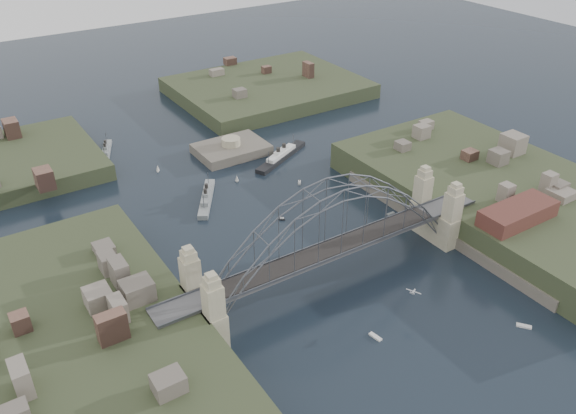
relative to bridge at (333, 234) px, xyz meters
The scene contains 21 objects.
ground 12.32m from the bridge, ahead, with size 500.00×500.00×0.00m, color black.
bridge is the anchor object (origin of this frame).
shore_west 58.25m from the bridge, behind, with size 50.50×90.00×12.00m.
shore_east 58.25m from the bridge, ahead, with size 50.50×90.00×12.00m.
headland_ne 121.38m from the bridge, 65.56° to the left, with size 70.00×55.00×9.50m, color #313B21.
fort_island 72.14m from the bridge, 80.27° to the left, with size 22.00×16.00×9.40m.
wharf_shed 46.23m from the bridge, 17.65° to the right, with size 20.00×8.00×4.00m, color #592D26.
finger_pier 49.40m from the bridge, 35.68° to the right, with size 4.00×22.00×1.40m, color #4F4F52.
naval_cruiser_near 49.11m from the bridge, 99.78° to the left, with size 13.13×18.74×6.12m.
naval_cruiser_far 94.95m from the bridge, 103.40° to the left, with size 8.46×16.34×5.64m.
ocean_liner 63.57m from the bridge, 68.06° to the left, with size 23.86×14.20×6.13m.
aeroplane 20.91m from the bridge, 70.57° to the right, with size 1.85×3.03×0.47m.
small_boat_a 35.80m from the bridge, 133.86° to the left, with size 2.13×1.93×1.43m.
small_boat_b 30.09m from the bridge, 81.42° to the left, with size 1.61×1.35×1.43m.
small_boat_c 23.75m from the bridge, 100.81° to the right, with size 1.37×2.97×0.45m.
small_boat_d 47.22m from the bridge, 65.16° to the left, with size 2.12×2.53×1.43m.
small_boat_e 63.40m from the bridge, 124.68° to the left, with size 3.96×3.33×0.45m.
small_boat_f 53.69m from the bridge, 85.26° to the left, with size 1.47×1.57×2.38m.
small_boat_g 43.29m from the bridge, 55.27° to the right, with size 2.62×2.97×0.45m.
small_boat_h 73.24m from the bridge, 100.04° to the left, with size 1.45×1.89×2.38m.
small_boat_i 35.31m from the bridge, 24.76° to the left, with size 2.23×0.77×0.45m.
Camera 1 is at (-66.16, -84.20, 83.10)m, focal length 36.88 mm.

